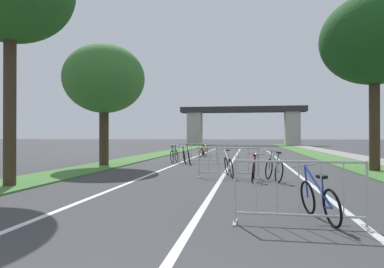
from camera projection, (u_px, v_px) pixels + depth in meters
grass_verge_left at (164, 153)px, 29.06m from camera, size 2.07×64.85×0.05m
grass_verge_right at (315, 154)px, 27.16m from camera, size 2.07×64.85×0.05m
sidewalk_path_right at (342, 154)px, 26.85m from camera, size 1.91×64.85×0.08m
lane_stripe_center at (233, 161)px, 20.44m from camera, size 0.14×37.52×0.01m
lane_stripe_right_lane at (281, 161)px, 20.01m from camera, size 0.14×37.52×0.01m
lane_stripe_left_lane at (187, 160)px, 20.87m from camera, size 0.14×37.52×0.01m
overpass_bridge at (242, 120)px, 54.86m from camera, size 19.34×2.96×6.00m
tree_left_maple_mid at (104, 79)px, 16.86m from camera, size 3.89×3.89×5.86m
tree_right_pine_near at (374, 40)px, 14.11m from camera, size 4.25×4.25×7.13m
crowd_barrier_nearest at (299, 194)px, 5.58m from camera, size 2.09×0.49×1.05m
crowd_barrier_second at (228, 163)px, 11.97m from camera, size 2.09×0.51×1.05m
crowd_barrier_third at (198, 154)px, 18.43m from camera, size 2.08×0.44×1.05m
crowd_barrier_fourth at (221, 149)px, 24.47m from camera, size 2.09×0.47×1.05m
bicycle_blue_0 at (319, 200)px, 5.96m from camera, size 0.64×1.58×0.94m
bicycle_black_1 at (174, 155)px, 19.11m from camera, size 0.43×1.70×0.97m
bicycle_red_2 at (254, 169)px, 11.32m from camera, size 0.54×1.62×0.88m
bicycle_teal_3 at (184, 156)px, 18.93m from camera, size 0.70×1.69×0.92m
bicycle_orange_4 at (204, 151)px, 24.29m from camera, size 0.65×1.71×0.92m
bicycle_purple_5 at (189, 156)px, 18.14m from camera, size 0.49×1.72×1.00m
bicycle_green_6 at (274, 169)px, 11.19m from camera, size 0.55×1.67×1.00m
bicycle_white_7 at (229, 166)px, 12.44m from camera, size 0.66×1.64×0.98m
bicycle_silver_8 at (202, 151)px, 25.20m from camera, size 0.68×1.63×0.97m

